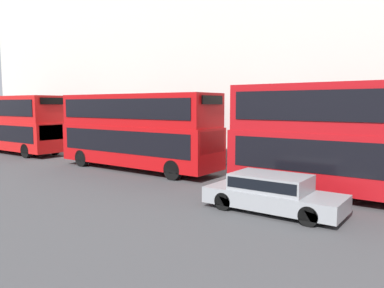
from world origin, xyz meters
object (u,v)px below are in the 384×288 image
object	(u,v)px
bus_second_in_queue	(137,128)
bus_third_in_queue	(14,122)
car_hatchback	(272,192)
pedestrian	(42,139)
bus_leading	(360,136)

from	to	relation	value
bus_second_in_queue	bus_third_in_queue	distance (m)	13.03
car_hatchback	pedestrian	distance (m)	24.34
bus_leading	bus_third_in_queue	size ratio (longest dim) A/B	1.02
bus_second_in_queue	pedestrian	bearing A→B (deg)	78.57
pedestrian	car_hatchback	bearing A→B (deg)	-104.74
bus_third_in_queue	car_hatchback	bearing A→B (deg)	-98.50
bus_second_in_queue	car_hatchback	xyz separation A→B (m)	(-3.40, -9.72, -1.67)
bus_third_in_queue	car_hatchback	world-z (taller)	bus_third_in_queue
bus_leading	pedestrian	world-z (taller)	bus_leading
bus_leading	pedestrian	bearing A→B (deg)	83.78
bus_second_in_queue	bus_third_in_queue	bearing A→B (deg)	90.00
bus_second_in_queue	pedestrian	distance (m)	14.18
bus_third_in_queue	car_hatchback	size ratio (longest dim) A/B	2.13
car_hatchback	pedestrian	world-z (taller)	pedestrian
bus_second_in_queue	bus_third_in_queue	xyz separation A→B (m)	(0.00, 13.03, 0.02)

